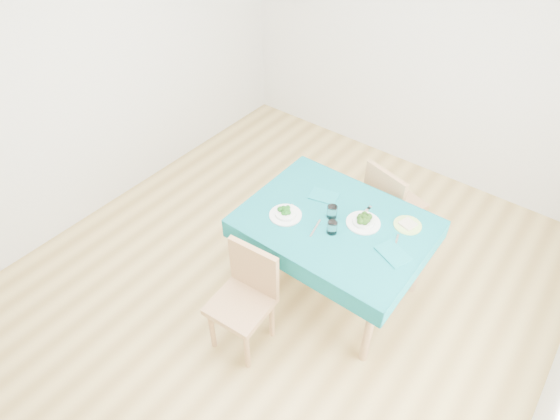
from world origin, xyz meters
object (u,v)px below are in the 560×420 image
Objects in this scene: side_plate at (408,225)px; table at (332,256)px; chair_near at (240,300)px; chair_far at (397,196)px; bowl_near at (286,212)px; bowl_far at (364,220)px.

table is at bearing -147.79° from side_plate.
chair_far is (0.35, 1.62, 0.02)m from chair_near.
bowl_far reaches higher than bowl_near.
side_plate is at bearing 53.86° from chair_near.
chair_near is 4.88× the size of side_plate.
chair_near is 1.04m from bowl_far.
table is at bearing 69.38° from chair_near.
table is 1.29× the size of chair_far.
bowl_far is 0.32m from side_plate.
chair_near reaches higher than side_plate.
bowl_far is (0.49, 0.28, 0.00)m from bowl_near.
side_plate reaches higher than table.
bowl_near is at bearing -149.11° from side_plate.
bowl_far reaches higher than side_plate.
chair_far is 4.13× the size of bowl_far.
table is 5.34× the size of bowl_far.
chair_far reaches higher than chair_near.
side_plate is (0.43, 0.27, 0.38)m from table.
side_plate is (0.32, -0.53, 0.25)m from chair_far.
bowl_near reaches higher than side_plate.
chair_far reaches higher than table.
bowl_far is (0.05, -0.71, 0.28)m from chair_far.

